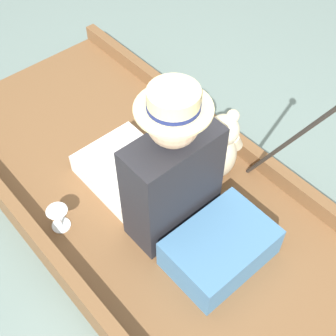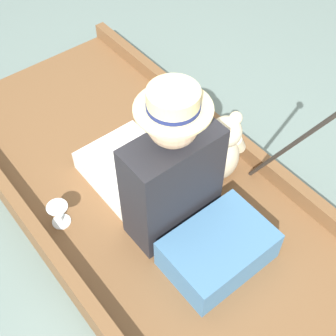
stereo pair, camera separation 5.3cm
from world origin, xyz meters
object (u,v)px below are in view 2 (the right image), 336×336
at_px(teddy_bear, 223,150).
at_px(walking_cane, 301,138).
at_px(wine_glass, 58,211).
at_px(seated_person, 161,171).

height_order(teddy_bear, walking_cane, walking_cane).
xyz_separation_m(wine_glass, walking_cane, (0.92, -0.57, 0.36)).
relative_size(teddy_bear, walking_cane, 0.54).
bearing_deg(seated_person, wine_glass, 151.58).
bearing_deg(teddy_bear, wine_glass, 161.82).
height_order(seated_person, wine_glass, seated_person).
relative_size(seated_person, walking_cane, 1.05).
bearing_deg(seated_person, walking_cane, -32.92).
bearing_deg(wine_glass, walking_cane, -32.02).
distance_m(seated_person, walking_cane, 0.62).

